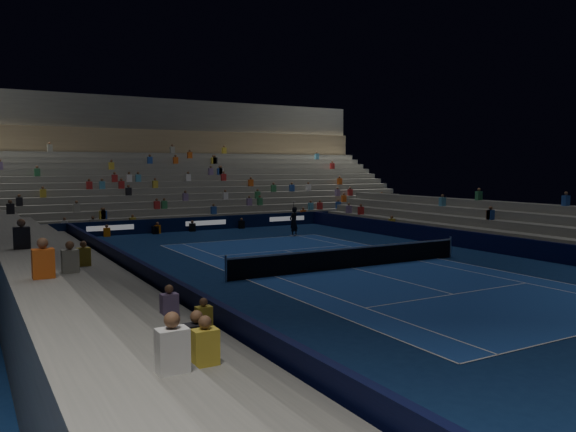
# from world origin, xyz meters

# --- Properties ---
(ground) EXTENTS (90.00, 90.00, 0.00)m
(ground) POSITION_xyz_m (0.00, 0.00, 0.00)
(ground) COLOR #0D224E
(ground) RESTS_ON ground
(court_surface) EXTENTS (10.97, 23.77, 0.01)m
(court_surface) POSITION_xyz_m (0.00, 0.00, 0.01)
(court_surface) COLOR #1B4298
(court_surface) RESTS_ON ground
(sponsor_barrier_far) EXTENTS (44.00, 0.25, 1.00)m
(sponsor_barrier_far) POSITION_xyz_m (0.00, 18.50, 0.50)
(sponsor_barrier_far) COLOR black
(sponsor_barrier_far) RESTS_ON ground
(sponsor_barrier_east) EXTENTS (0.25, 37.00, 1.00)m
(sponsor_barrier_east) POSITION_xyz_m (9.70, 0.00, 0.50)
(sponsor_barrier_east) COLOR black
(sponsor_barrier_east) RESTS_ON ground
(sponsor_barrier_west) EXTENTS (0.25, 37.00, 1.00)m
(sponsor_barrier_west) POSITION_xyz_m (-9.70, 0.00, 0.50)
(sponsor_barrier_west) COLOR black
(sponsor_barrier_west) RESTS_ON ground
(grandstand_main) EXTENTS (44.00, 15.20, 11.20)m
(grandstand_main) POSITION_xyz_m (0.00, 27.90, 3.38)
(grandstand_main) COLOR slate
(grandstand_main) RESTS_ON ground
(grandstand_east) EXTENTS (5.00, 37.00, 2.50)m
(grandstand_east) POSITION_xyz_m (13.17, 0.00, 0.92)
(grandstand_east) COLOR slate
(grandstand_east) RESTS_ON ground
(grandstand_west) EXTENTS (5.00, 37.00, 2.50)m
(grandstand_west) POSITION_xyz_m (-13.17, 0.00, 0.92)
(grandstand_west) COLOR slate
(grandstand_west) RESTS_ON ground
(tennis_net) EXTENTS (12.90, 0.10, 1.10)m
(tennis_net) POSITION_xyz_m (0.00, 0.00, 0.50)
(tennis_net) COLOR #B2B2B7
(tennis_net) RESTS_ON ground
(tennis_player) EXTENTS (0.87, 0.73, 2.02)m
(tennis_player) POSITION_xyz_m (3.76, 11.79, 1.01)
(tennis_player) COLOR black
(tennis_player) RESTS_ON ground
(broadcast_camera) EXTENTS (0.46, 0.88, 0.55)m
(broadcast_camera) POSITION_xyz_m (-4.01, 17.87, 0.29)
(broadcast_camera) COLOR black
(broadcast_camera) RESTS_ON ground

